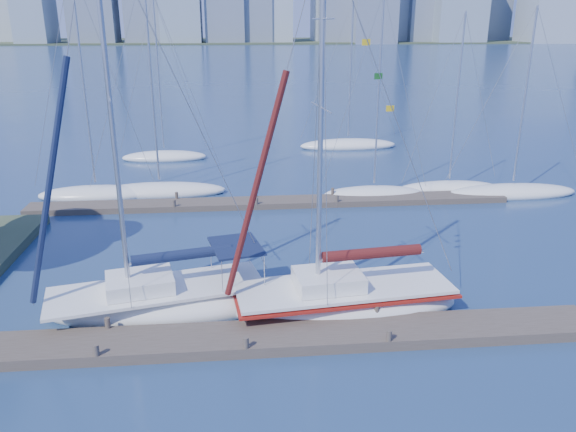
{
  "coord_description": "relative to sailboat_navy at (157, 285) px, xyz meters",
  "views": [
    {
      "loc": [
        -0.11,
        -17.64,
        11.0
      ],
      "look_at": [
        1.9,
        4.0,
        3.43
      ],
      "focal_mm": 35.0,
      "sensor_mm": 36.0,
      "label": 1
    }
  ],
  "objects": [
    {
      "name": "far_dock",
      "position": [
        5.42,
        13.29,
        -0.99
      ],
      "size": [
        30.0,
        1.8,
        0.36
      ],
      "primitive_type": "cube",
      "color": "#493E35",
      "rests_on": "ground"
    },
    {
      "name": "bg_boat_3",
      "position": [
        12.23,
        14.46,
        -0.91
      ],
      "size": [
        6.99,
        3.8,
        13.07
      ],
      "rotation": [
        0.0,
        0.0,
        -0.27
      ],
      "color": "white",
      "rests_on": "ground"
    },
    {
      "name": "ground",
      "position": [
        3.42,
        -2.71,
        -1.17
      ],
      "size": [
        700.0,
        700.0,
        0.0
      ],
      "primitive_type": "plane",
      "color": "navy",
      "rests_on": "ground"
    },
    {
      "name": "bg_boat_4",
      "position": [
        17.68,
        15.38,
        -0.94
      ],
      "size": [
        7.17,
        2.89,
        11.89
      ],
      "rotation": [
        0.0,
        0.0,
        0.14
      ],
      "color": "white",
      "rests_on": "ground"
    },
    {
      "name": "bg_boat_7",
      "position": [
        13.48,
        29.56,
        -0.89
      ],
      "size": [
        8.91,
        2.8,
        13.01
      ],
      "rotation": [
        0.0,
        0.0,
        0.04
      ],
      "color": "white",
      "rests_on": "ground"
    },
    {
      "name": "near_dock",
      "position": [
        3.42,
        -2.71,
        -0.97
      ],
      "size": [
        26.0,
        2.0,
        0.4
      ],
      "primitive_type": "cube",
      "color": "#493E35",
      "rests_on": "ground"
    },
    {
      "name": "bg_boat_6",
      "position": [
        -2.75,
        26.46,
        -0.9
      ],
      "size": [
        7.21,
        2.97,
        13.37
      ],
      "rotation": [
        0.0,
        0.0,
        0.11
      ],
      "color": "white",
      "rests_on": "ground"
    },
    {
      "name": "bg_boat_1",
      "position": [
        -1.89,
        16.3,
        -0.89
      ],
      "size": [
        9.08,
        4.5,
        14.41
      ],
      "rotation": [
        0.0,
        0.0,
        0.26
      ],
      "color": "white",
      "rests_on": "ground"
    },
    {
      "name": "bg_boat_0",
      "position": [
        -5.97,
        15.98,
        -0.88
      ],
      "size": [
        7.65,
        2.84,
        14.65
      ],
      "rotation": [
        0.0,
        0.0,
        0.07
      ],
      "color": "white",
      "rests_on": "ground"
    },
    {
      "name": "bg_boat_5",
      "position": [
        21.46,
        13.85,
        -0.92
      ],
      "size": [
        9.05,
        3.98,
        12.26
      ],
      "rotation": [
        0.0,
        0.0,
        -0.2
      ],
      "color": "white",
      "rests_on": "ground"
    },
    {
      "name": "sailboat_navy",
      "position": [
        0.0,
        0.0,
        0.0
      ],
      "size": [
        9.43,
        4.86,
        15.3
      ],
      "rotation": [
        0.0,
        0.0,
        0.22
      ],
      "color": "white",
      "rests_on": "ground"
    },
    {
      "name": "sailboat_maroon",
      "position": [
        7.36,
        -0.54,
        -0.1
      ],
      "size": [
        9.51,
        4.04,
        14.54
      ],
      "rotation": [
        0.0,
        0.0,
        0.11
      ],
      "color": "white",
      "rests_on": "ground"
    },
    {
      "name": "far_shore",
      "position": [
        3.42,
        317.29,
        -1.17
      ],
      "size": [
        800.0,
        100.0,
        1.5
      ],
      "primitive_type": "cube",
      "color": "#38472D",
      "rests_on": "ground"
    }
  ]
}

